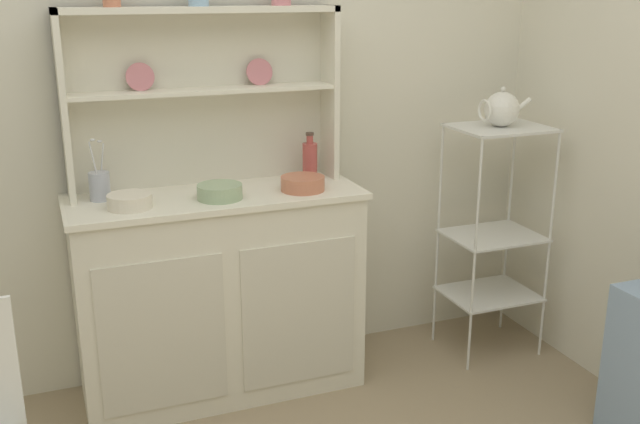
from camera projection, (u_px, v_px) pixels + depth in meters
The scene contains 10 objects.
wall_back at pixel (188, 90), 3.04m from camera, with size 3.84×0.05×2.50m, color silver.
hutch_cabinet at pixel (220, 292), 3.06m from camera, with size 1.17×0.45×0.87m.
hutch_shelf_unit at pixel (202, 83), 2.96m from camera, with size 1.10×0.18×0.72m.
bakers_rack at pixel (494, 219), 3.36m from camera, with size 0.41×0.33×1.07m.
bowl_mixing_large at pixel (130, 201), 2.75m from camera, with size 0.17×0.17×0.05m, color silver.
bowl_floral_medium at pixel (220, 192), 2.87m from camera, with size 0.18×0.18×0.06m, color #9EB78E.
bowl_cream_small at pixel (303, 183), 2.99m from camera, with size 0.18×0.18×0.06m, color #C67556.
jam_bottle at pixel (310, 160), 3.14m from camera, with size 0.06×0.06×0.20m.
utensil_jar at pixel (100, 185), 2.84m from camera, with size 0.08×0.08×0.25m.
porcelain_teapot at pixel (502, 109), 3.21m from camera, with size 0.24×0.15×0.17m.
Camera 1 is at (-0.61, -1.42, 1.66)m, focal length 41.48 mm.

